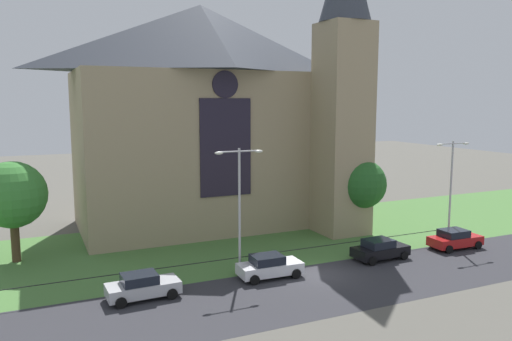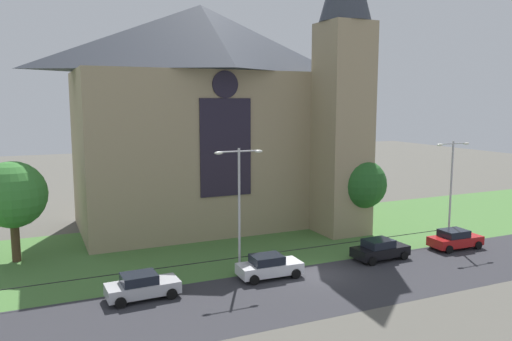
# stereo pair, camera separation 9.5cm
# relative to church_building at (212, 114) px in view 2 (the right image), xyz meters

# --- Properties ---
(ground) EXTENTS (160.00, 160.00, 0.00)m
(ground) POSITION_rel_church_building_xyz_m (1.70, -6.17, -10.27)
(ground) COLOR #56544C
(road_asphalt) EXTENTS (120.00, 8.00, 0.01)m
(road_asphalt) POSITION_rel_church_building_xyz_m (1.70, -18.17, -10.27)
(road_asphalt) COLOR #2D2D33
(road_asphalt) RESTS_ON ground
(grass_verge) EXTENTS (120.00, 20.00, 0.01)m
(grass_verge) POSITION_rel_church_building_xyz_m (1.70, -8.17, -10.27)
(grass_verge) COLOR #477538
(grass_verge) RESTS_ON ground
(church_building) EXTENTS (23.20, 16.20, 26.00)m
(church_building) POSITION_rel_church_building_xyz_m (0.00, 0.00, 0.00)
(church_building) COLOR tan
(church_building) RESTS_ON ground
(iron_railing) EXTENTS (34.06, 0.07, 1.13)m
(iron_railing) POSITION_rel_church_building_xyz_m (-0.77, -13.67, -9.29)
(iron_railing) COLOR black
(iron_railing) RESTS_ON ground
(tree_left_far) EXTENTS (4.77, 4.77, 7.27)m
(tree_left_far) POSITION_rel_church_building_xyz_m (-16.68, -4.66, -5.42)
(tree_left_far) COLOR #4C3823
(tree_left_far) RESTS_ON ground
(tree_right_near) EXTENTS (4.26, 4.26, 6.53)m
(tree_right_near) POSITION_rel_church_building_xyz_m (10.50, -8.61, -5.90)
(tree_right_near) COLOR brown
(tree_right_near) RESTS_ON ground
(streetlamp_near) EXTENTS (3.37, 0.26, 8.44)m
(streetlamp_near) POSITION_rel_church_building_xyz_m (-3.02, -13.77, -4.92)
(streetlamp_near) COLOR #B2B2B7
(streetlamp_near) RESTS_ON ground
(streetlamp_far) EXTENTS (3.37, 0.26, 8.32)m
(streetlamp_far) POSITION_rel_church_building_xyz_m (15.46, -13.77, -4.99)
(streetlamp_far) COLOR #B2B2B7
(streetlamp_far) RESTS_ON ground
(parked_car_silver) EXTENTS (4.26, 2.14, 1.51)m
(parked_car_silver) POSITION_rel_church_building_xyz_m (-9.84, -15.34, -9.53)
(parked_car_silver) COLOR #B7B7BC
(parked_car_silver) RESTS_ON ground
(parked_car_white) EXTENTS (4.25, 2.11, 1.51)m
(parked_car_white) POSITION_rel_church_building_xyz_m (-1.52, -15.19, -9.53)
(parked_car_white) COLOR silver
(parked_car_white) RESTS_ON ground
(parked_car_black) EXTENTS (4.27, 2.17, 1.51)m
(parked_car_black) POSITION_rel_church_building_xyz_m (7.50, -15.09, -9.53)
(parked_car_black) COLOR black
(parked_car_black) RESTS_ON ground
(parked_car_red) EXTENTS (4.25, 2.11, 1.51)m
(parked_car_red) POSITION_rel_church_building_xyz_m (14.62, -15.27, -9.53)
(parked_car_red) COLOR #B21919
(parked_car_red) RESTS_ON ground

